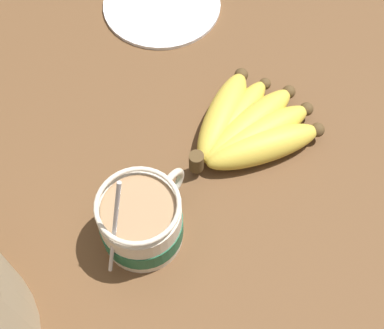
# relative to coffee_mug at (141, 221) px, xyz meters

# --- Properties ---
(table) EXTENTS (1.03, 1.03, 0.04)m
(table) POSITION_rel_coffee_mug_xyz_m (0.07, -0.00, -0.06)
(table) COLOR brown
(table) RESTS_ON ground
(coffee_mug) EXTENTS (0.15, 0.10, 0.17)m
(coffee_mug) POSITION_rel_coffee_mug_xyz_m (0.00, 0.00, 0.00)
(coffee_mug) COLOR beige
(coffee_mug) RESTS_ON table
(banana_bunch) EXTENTS (0.20, 0.18, 0.05)m
(banana_bunch) POSITION_rel_coffee_mug_xyz_m (0.20, -0.02, -0.02)
(banana_bunch) COLOR #4C381E
(banana_bunch) RESTS_ON table
(small_plate) EXTENTS (0.20, 0.20, 0.01)m
(small_plate) POSITION_rel_coffee_mug_xyz_m (0.34, 0.23, -0.04)
(small_plate) COLOR white
(small_plate) RESTS_ON table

